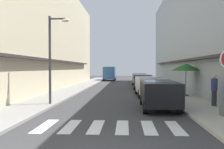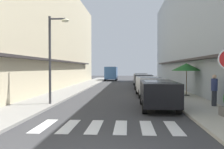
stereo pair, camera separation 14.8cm
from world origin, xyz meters
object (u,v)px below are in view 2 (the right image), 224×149
at_px(street_lamp, 53,50).
at_px(parked_car_distant, 140,78).
at_px(cafe_umbrella, 187,67).
at_px(parked_car_far, 144,80).
at_px(parked_car_mid, 149,84).
at_px(delivery_van, 111,72).
at_px(pedestrian_walking_near, 214,89).
at_px(parked_car_near, 158,91).

bearing_deg(street_lamp, parked_car_distant, 72.54).
xyz_separation_m(street_lamp, cafe_umbrella, (8.52, 4.77, -0.96)).
bearing_deg(parked_car_distant, parked_car_far, -90.00).
bearing_deg(parked_car_far, parked_car_mid, -90.00).
bearing_deg(cafe_umbrella, delivery_van, 106.57).
bearing_deg(parked_car_far, street_lamp, -116.19).
bearing_deg(delivery_van, street_lamp, -92.62).
relative_size(street_lamp, pedestrian_walking_near, 2.95).
height_order(parked_car_far, delivery_van, delivery_van).
relative_size(parked_car_mid, cafe_umbrella, 1.87).
bearing_deg(parked_car_distant, delivery_van, 113.29).
xyz_separation_m(parked_car_near, pedestrian_walking_near, (3.01, 0.45, 0.08)).
distance_m(parked_car_far, street_lamp, 13.38).
bearing_deg(street_lamp, delivery_van, 87.38).
bearing_deg(parked_car_far, delivery_van, 104.71).
height_order(delivery_van, cafe_umbrella, cafe_umbrella).
bearing_deg(delivery_van, parked_car_far, -75.29).
bearing_deg(parked_car_mid, cafe_umbrella, -8.48).
xyz_separation_m(parked_car_near, street_lamp, (-5.82, 0.76, 2.26)).
height_order(parked_car_distant, delivery_van, delivery_van).
relative_size(parked_car_far, parked_car_distant, 1.06).
xyz_separation_m(delivery_van, street_lamp, (-1.33, -28.95, 1.77)).
bearing_deg(parked_car_near, parked_car_distant, 90.00).
height_order(parked_car_near, delivery_van, delivery_van).
bearing_deg(parked_car_distant, parked_car_near, -90.00).
bearing_deg(parked_car_distant, cafe_umbrella, -78.87).
xyz_separation_m(street_lamp, pedestrian_walking_near, (8.83, -0.30, -2.17)).
height_order(parked_car_distant, street_lamp, street_lamp).
relative_size(parked_car_near, parked_car_mid, 1.01).
height_order(parked_car_near, parked_car_far, same).
height_order(street_lamp, pedestrian_walking_near, street_lamp).
height_order(parked_car_near, pedestrian_walking_near, pedestrian_walking_near).
height_order(parked_car_distant, cafe_umbrella, cafe_umbrella).
height_order(parked_car_mid, delivery_van, delivery_van).
bearing_deg(delivery_van, cafe_umbrella, -73.43).
xyz_separation_m(delivery_van, cafe_umbrella, (7.20, -24.18, 0.81)).
bearing_deg(delivery_van, parked_car_mid, -79.30).
distance_m(parked_car_mid, cafe_umbrella, 3.02).
xyz_separation_m(parked_car_far, street_lamp, (-5.82, -11.83, 2.26)).
bearing_deg(parked_car_far, cafe_umbrella, -69.06).
xyz_separation_m(parked_car_near, parked_car_mid, (-0.00, 5.93, -0.00)).
bearing_deg(street_lamp, pedestrian_walking_near, -1.96).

